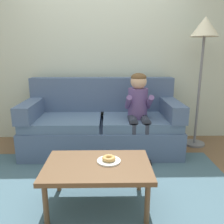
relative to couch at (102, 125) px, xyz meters
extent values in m
plane|color=brown|center=(-0.03, -0.85, -0.35)|extent=(10.00, 10.00, 0.00)
cube|color=beige|center=(-0.03, 0.55, 1.05)|extent=(8.00, 0.10, 2.80)
cube|color=#476675|center=(-0.03, -1.10, -0.35)|extent=(2.88, 1.81, 0.01)
cube|color=slate|center=(0.00, -0.05, -0.16)|extent=(2.10, 0.90, 0.38)
cube|color=slate|center=(-0.53, -0.10, 0.09)|extent=(1.01, 0.74, 0.12)
cube|color=slate|center=(0.53, -0.10, 0.09)|extent=(1.01, 0.74, 0.12)
cube|color=slate|center=(0.00, 0.30, 0.39)|extent=(2.10, 0.20, 0.50)
cube|color=slate|center=(-0.95, -0.05, 0.26)|extent=(0.20, 0.90, 0.22)
cube|color=slate|center=(0.95, -0.05, 0.26)|extent=(0.20, 0.90, 0.22)
cube|color=brown|center=(-0.01, -1.31, 0.04)|extent=(0.92, 0.60, 0.04)
cylinder|color=brown|center=(-0.41, -1.55, -0.17)|extent=(0.04, 0.04, 0.37)
cylinder|color=brown|center=(0.39, -1.55, -0.17)|extent=(0.04, 0.04, 0.37)
cylinder|color=brown|center=(-0.41, -1.07, -0.17)|extent=(0.04, 0.04, 0.37)
cylinder|color=brown|center=(0.39, -1.07, -0.17)|extent=(0.04, 0.04, 0.37)
cylinder|color=#664C84|center=(0.48, -0.13, 0.35)|extent=(0.26, 0.26, 0.40)
sphere|color=#DBAD89|center=(0.48, -0.15, 0.64)|extent=(0.21, 0.21, 0.21)
ellipsoid|color=brown|center=(0.48, -0.15, 0.69)|extent=(0.20, 0.20, 0.12)
cylinder|color=#333847|center=(0.40, -0.28, 0.16)|extent=(0.11, 0.30, 0.11)
cylinder|color=#333847|center=(0.40, -0.43, -0.07)|extent=(0.09, 0.09, 0.44)
cube|color=black|center=(0.40, -0.48, -0.32)|extent=(0.10, 0.20, 0.06)
cylinder|color=#664C84|center=(0.35, -0.24, 0.38)|extent=(0.07, 0.29, 0.23)
cylinder|color=#333847|center=(0.56, -0.28, 0.16)|extent=(0.11, 0.30, 0.11)
cylinder|color=#333847|center=(0.56, -0.43, -0.07)|extent=(0.09, 0.09, 0.44)
cube|color=black|center=(0.56, -0.48, -0.32)|extent=(0.10, 0.20, 0.06)
cylinder|color=#664C84|center=(0.62, -0.24, 0.38)|extent=(0.07, 0.29, 0.23)
cylinder|color=white|center=(0.09, -1.26, 0.07)|extent=(0.21, 0.21, 0.01)
torus|color=tan|center=(0.09, -1.26, 0.09)|extent=(0.16, 0.16, 0.04)
cylinder|color=slate|center=(1.40, 0.13, -0.34)|extent=(0.30, 0.30, 0.03)
cylinder|color=slate|center=(1.40, 0.13, 0.47)|extent=(0.04, 0.04, 1.59)
cone|color=beige|center=(1.40, 0.13, 1.34)|extent=(0.38, 0.38, 0.26)
camera|label=1|loc=(0.09, -3.12, 0.99)|focal=36.86mm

